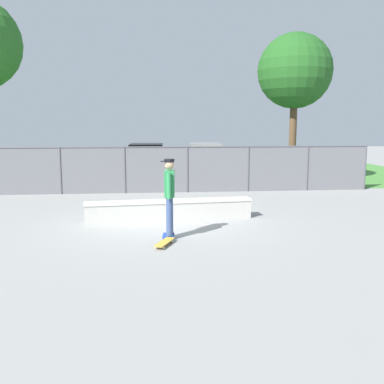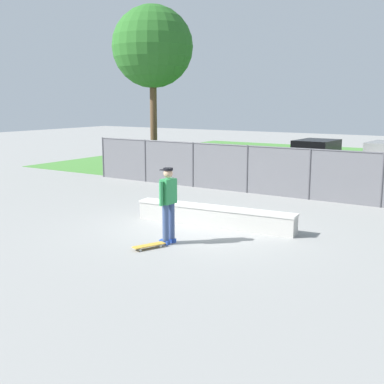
{
  "view_description": "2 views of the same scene",
  "coord_description": "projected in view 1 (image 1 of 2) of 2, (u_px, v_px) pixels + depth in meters",
  "views": [
    {
      "loc": [
        -0.32,
        -11.4,
        2.6
      ],
      "look_at": [
        0.83,
        0.08,
        0.84
      ],
      "focal_mm": 41.24,
      "sensor_mm": 36.0,
      "label": 1
    },
    {
      "loc": [
        6.75,
        -10.75,
        3.38
      ],
      "look_at": [
        -0.26,
        0.21,
        0.95
      ],
      "focal_mm": 45.61,
      "sensor_mm": 36.0,
      "label": 2
    }
  ],
  "objects": [
    {
      "name": "car_white",
      "position": [
        205.0,
        159.0,
        22.81
      ],
      "size": [
        2.19,
        4.29,
        1.66
      ],
      "color": "silver",
      "rests_on": "ground"
    },
    {
      "name": "skateboarder",
      "position": [
        169.0,
        194.0,
        10.03
      ],
      "size": [
        0.33,
        0.6,
        1.84
      ],
      "color": "#2647A5",
      "rests_on": "ground"
    },
    {
      "name": "car_black",
      "position": [
        147.0,
        160.0,
        22.05
      ],
      "size": [
        2.19,
        4.29,
        1.66
      ],
      "color": "black",
      "rests_on": "ground"
    },
    {
      "name": "chainlink_fence",
      "position": [
        156.0,
        168.0,
        16.89
      ],
      "size": [
        16.84,
        0.07,
        1.78
      ],
      "color": "#4C4C51",
      "rests_on": "ground"
    },
    {
      "name": "concrete_ledge",
      "position": [
        169.0,
        210.0,
        12.14
      ],
      "size": [
        4.62,
        0.9,
        0.55
      ],
      "color": "#B7B5AD",
      "rests_on": "ground"
    },
    {
      "name": "ground_plane",
      "position": [
        161.0,
        224.0,
        11.63
      ],
      "size": [
        80.0,
        80.0,
        0.0
      ],
      "primitive_type": "plane",
      "color": "gray"
    },
    {
      "name": "skateboard",
      "position": [
        165.0,
        242.0,
        9.57
      ],
      "size": [
        0.5,
        0.81,
        0.09
      ],
      "color": "gold",
      "rests_on": "ground"
    },
    {
      "name": "tree_near_right",
      "position": [
        295.0,
        72.0,
        19.24
      ],
      "size": [
        3.26,
        3.26,
        6.56
      ],
      "color": "brown",
      "rests_on": "ground"
    },
    {
      "name": "grass_strip",
      "position": [
        153.0,
        167.0,
        27.16
      ],
      "size": [
        28.77,
        20.0,
        0.02
      ],
      "primitive_type": "cube",
      "color": "#478438",
      "rests_on": "ground"
    }
  ]
}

